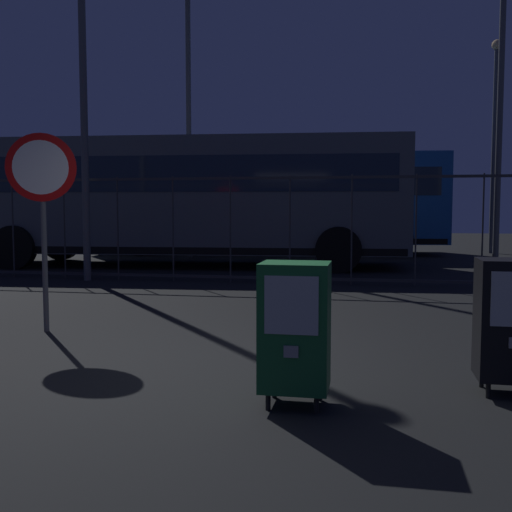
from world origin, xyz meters
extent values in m
plane|color=black|center=(0.00, 0.00, 0.00)|extent=(60.00, 60.00, 0.00)
cylinder|color=black|center=(0.79, -0.94, 0.06)|extent=(0.04, 0.04, 0.12)
cylinder|color=black|center=(1.13, -0.94, 0.06)|extent=(0.04, 0.04, 0.12)
cylinder|color=black|center=(0.79, -0.66, 0.06)|extent=(0.04, 0.04, 0.12)
cylinder|color=black|center=(1.13, -0.66, 0.06)|extent=(0.04, 0.04, 0.12)
cube|color=#19602D|center=(0.96, -0.80, 0.57)|extent=(0.48, 0.40, 0.90)
cube|color=#B2B7BF|center=(0.96, -1.00, 0.75)|extent=(0.36, 0.01, 0.40)
cube|color=gray|center=(0.96, -1.00, 0.43)|extent=(0.10, 0.02, 0.08)
cylinder|color=black|center=(2.35, -0.37, 0.06)|extent=(0.04, 0.04, 0.12)
cylinder|color=black|center=(2.35, -0.09, 0.06)|extent=(0.04, 0.04, 0.12)
cube|color=black|center=(2.51, -0.23, 0.57)|extent=(0.48, 0.40, 0.90)
cylinder|color=#4C4F54|center=(-2.14, 1.25, 1.10)|extent=(0.06, 0.06, 2.20)
cylinder|color=red|center=(-2.14, 1.23, 1.85)|extent=(0.71, 0.31, 0.76)
cylinder|color=white|center=(-2.14, 1.21, 1.85)|extent=(0.56, 0.23, 0.60)
cube|color=#2D2D33|center=(0.00, 6.09, 1.95)|extent=(18.00, 0.04, 0.05)
cube|color=#2D2D33|center=(0.00, 6.09, 0.10)|extent=(18.00, 0.04, 0.05)
cylinder|color=#2D2D33|center=(-5.62, 6.09, 1.00)|extent=(0.03, 0.03, 2.00)
cylinder|color=#2D2D33|center=(-4.50, 6.09, 1.00)|extent=(0.03, 0.03, 2.00)
cylinder|color=#2D2D33|center=(-3.38, 6.09, 1.00)|extent=(0.03, 0.03, 2.00)
cylinder|color=#2D2D33|center=(-2.25, 6.09, 1.00)|extent=(0.03, 0.03, 2.00)
cylinder|color=#2D2D33|center=(-1.12, 6.09, 1.00)|extent=(0.03, 0.03, 2.00)
cylinder|color=#2D2D33|center=(0.00, 6.09, 1.00)|extent=(0.03, 0.03, 2.00)
cylinder|color=#2D2D33|center=(1.12, 6.09, 1.00)|extent=(0.03, 0.03, 2.00)
cylinder|color=#2D2D33|center=(2.25, 6.09, 1.00)|extent=(0.03, 0.03, 2.00)
cylinder|color=#2D2D33|center=(3.38, 6.09, 1.00)|extent=(0.03, 0.03, 2.00)
cube|color=#4C5156|center=(-2.98, 9.09, 1.67)|extent=(10.66, 3.32, 2.65)
cube|color=#1E2838|center=(-2.98, 9.09, 2.15)|extent=(10.04, 3.29, 0.80)
cube|color=black|center=(-2.98, 9.09, 0.45)|extent=(10.46, 3.31, 0.16)
cylinder|color=black|center=(0.78, 8.13, 0.50)|extent=(1.02, 0.36, 1.00)
cylinder|color=black|center=(0.58, 10.62, 0.50)|extent=(1.02, 0.36, 1.00)
cylinder|color=black|center=(-6.55, 7.55, 0.50)|extent=(1.02, 0.36, 1.00)
cylinder|color=black|center=(-6.74, 10.04, 0.50)|extent=(1.02, 0.36, 1.00)
cube|color=#19519E|center=(-1.67, 13.39, 1.67)|extent=(10.73, 3.80, 2.65)
cube|color=#1E2838|center=(-1.67, 13.39, 2.15)|extent=(10.11, 3.74, 0.80)
cube|color=black|center=(-1.67, 13.39, 0.45)|extent=(10.52, 3.78, 0.16)
cylinder|color=black|center=(2.13, 12.61, 0.50)|extent=(1.03, 0.40, 1.00)
cylinder|color=black|center=(1.82, 15.09, 0.50)|extent=(1.03, 0.40, 1.00)
cylinder|color=black|center=(-5.16, 11.69, 0.50)|extent=(1.03, 0.40, 1.00)
cylinder|color=black|center=(-5.47, 14.17, 0.50)|extent=(1.03, 0.40, 1.00)
cylinder|color=#4C4F54|center=(-3.47, 11.11, 4.20)|extent=(0.14, 0.14, 8.39)
cylinder|color=#4C4F54|center=(5.11, 14.76, 3.10)|extent=(0.14, 0.14, 6.20)
sphere|color=#FFD18C|center=(5.11, 14.76, 6.30)|extent=(0.32, 0.32, 0.32)
cylinder|color=#4C4F54|center=(-3.92, 5.85, 3.48)|extent=(0.14, 0.14, 6.96)
cylinder|color=#4C4F54|center=(4.36, 10.08, 3.21)|extent=(0.14, 0.14, 6.42)
camera|label=1|loc=(1.49, -4.99, 1.40)|focal=42.58mm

